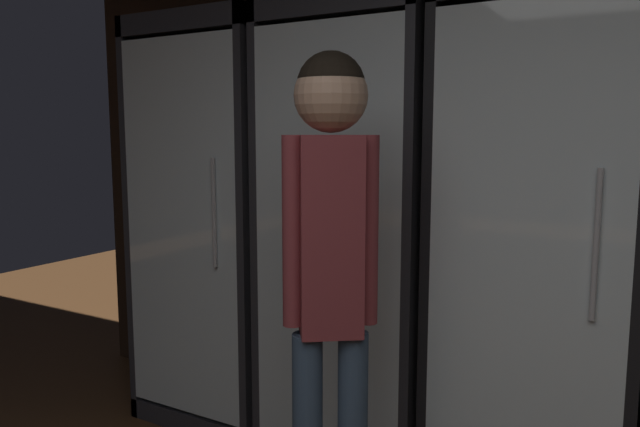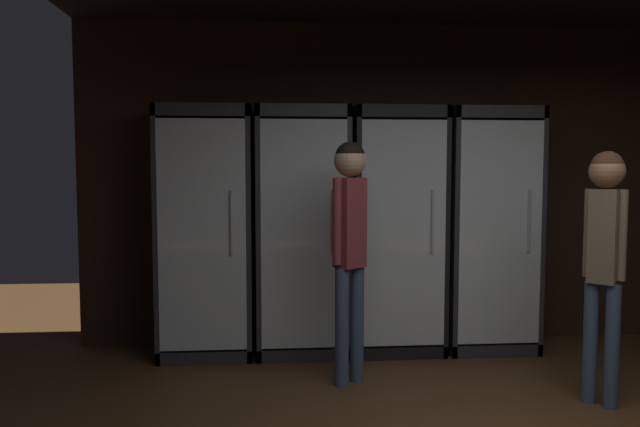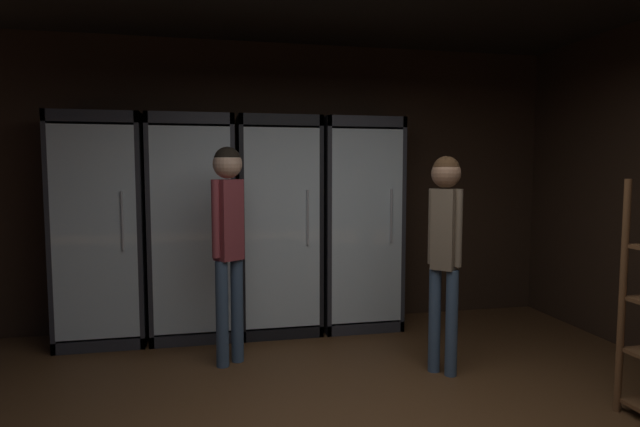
# 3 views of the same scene
# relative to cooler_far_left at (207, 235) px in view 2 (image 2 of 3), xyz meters

# --- Properties ---
(wall_back) EXTENTS (6.00, 0.06, 2.80)m
(wall_back) POSITION_rel_cooler_far_left_xyz_m (1.88, 0.29, 0.40)
(wall_back) COLOR black
(wall_back) RESTS_ON ground
(cooler_far_left) EXTENTS (0.76, 0.59, 2.05)m
(cooler_far_left) POSITION_rel_cooler_far_left_xyz_m (0.00, 0.00, 0.00)
(cooler_far_left) COLOR #2B2B30
(cooler_far_left) RESTS_ON ground
(cooler_left) EXTENTS (0.76, 0.59, 2.05)m
(cooler_left) POSITION_rel_cooler_far_left_xyz_m (0.79, -0.00, -0.00)
(cooler_left) COLOR #2B2B30
(cooler_left) RESTS_ON ground
(cooler_center) EXTENTS (0.76, 0.59, 2.05)m
(cooler_center) POSITION_rel_cooler_far_left_xyz_m (1.59, 0.00, 0.01)
(cooler_center) COLOR black
(cooler_center) RESTS_ON ground
(cooler_right) EXTENTS (0.76, 0.59, 2.05)m
(cooler_right) POSITION_rel_cooler_far_left_xyz_m (2.38, -0.00, 0.01)
(cooler_right) COLOR #2B2B30
(cooler_right) RESTS_ON ground
(shopper_near) EXTENTS (0.26, 0.24, 1.73)m
(shopper_near) POSITION_rel_cooler_far_left_xyz_m (1.09, -0.81, 0.12)
(shopper_near) COLOR #384C66
(shopper_near) RESTS_ON ground
(shopper_far) EXTENTS (0.22, 0.22, 1.66)m
(shopper_far) POSITION_rel_cooler_far_left_xyz_m (2.67, -1.34, 0.08)
(shopper_far) COLOR #384C66
(shopper_far) RESTS_ON ground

